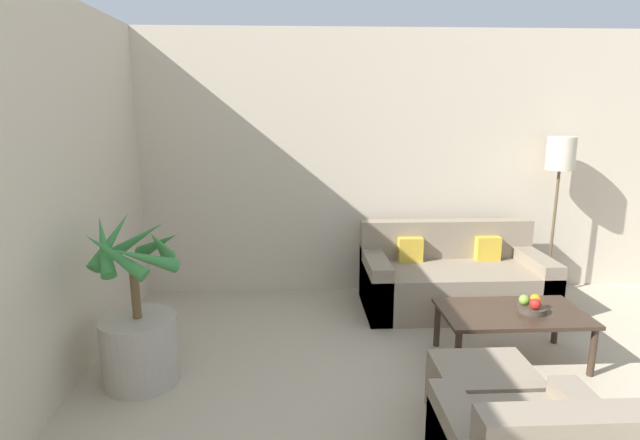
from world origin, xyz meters
TOP-DOWN VIEW (x-y plane):
  - wall_back at (0.00, 5.93)m, footprint 7.79×0.06m
  - potted_palm at (-2.64, 4.10)m, footprint 0.64×0.71m
  - sofa_loveseat at (0.01, 5.33)m, footprint 1.75×0.85m
  - floor_lamp at (1.12, 5.62)m, footprint 0.27×0.27m
  - coffee_table at (0.14, 4.27)m, footprint 1.09×0.62m
  - fruit_bowl at (0.28, 4.25)m, footprint 0.21×0.21m
  - apple_red at (0.27, 4.20)m, footprint 0.08×0.08m
  - apple_green at (0.23, 4.29)m, footprint 0.08×0.08m
  - orange_fruit at (0.31, 4.29)m, footprint 0.08×0.08m
  - ottoman at (-0.37, 3.49)m, footprint 0.59×0.49m

SIDE VIEW (x-z plane):
  - ottoman at x=-0.37m, z-range 0.00..0.38m
  - sofa_loveseat at x=0.01m, z-range -0.13..0.68m
  - coffee_table at x=0.14m, z-range 0.16..0.56m
  - potted_palm at x=-2.64m, z-range -0.23..1.01m
  - fruit_bowl at x=0.28m, z-range 0.41..0.45m
  - apple_green at x=0.23m, z-range 0.45..0.53m
  - orange_fruit at x=0.31m, z-range 0.45..0.53m
  - apple_red at x=0.27m, z-range 0.45..0.53m
  - wall_back at x=0.00m, z-range 0.00..2.70m
  - floor_lamp at x=1.12m, z-range 0.55..2.20m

